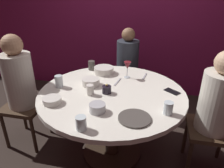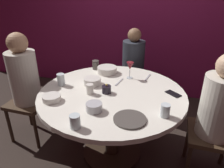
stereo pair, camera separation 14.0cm
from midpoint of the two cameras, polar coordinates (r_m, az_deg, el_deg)
name	(u,v)px [view 1 (the left image)]	position (r m, az deg, el deg)	size (l,w,h in m)	color
ground_plane	(112,152)	(2.38, -1.77, -17.92)	(8.00, 8.00, 0.00)	#2D231E
back_wall	(135,8)	(3.28, 5.05, 19.61)	(6.00, 0.10, 2.60)	maroon
dining_table	(112,106)	(2.02, -1.99, -5.87)	(1.35, 1.35, 0.73)	silver
seated_diner_left	(19,81)	(2.35, -25.28, 0.76)	(0.40, 0.40, 1.22)	#3F2D1E
seated_diner_back	(128,61)	(2.81, 2.78, 6.06)	(0.40, 0.40, 1.14)	#3F2D1E
seated_diner_right	(217,103)	(1.95, 24.72, -4.73)	(0.40, 0.40, 1.18)	#3F2D1E
candle_holder	(107,89)	(1.92, -3.54, -1.52)	(0.08, 0.08, 0.09)	black
wine_glass	(127,66)	(2.20, 2.34, 4.81)	(0.08, 0.08, 0.18)	silver
dinner_plate	(134,118)	(1.58, 3.53, -9.23)	(0.24, 0.24, 0.01)	#4C4742
cell_phone	(172,91)	(2.01, 13.95, -1.98)	(0.07, 0.14, 0.01)	black
bowl_serving_large	(97,108)	(1.65, -6.39, -6.43)	(0.13, 0.13, 0.07)	#B7B7BC
bowl_salad_center	(91,82)	(2.08, -7.63, 0.53)	(0.17, 0.17, 0.07)	silver
bowl_small_white	(104,70)	(2.35, -3.94, 3.72)	(0.21, 0.21, 0.07)	silver
bowl_sauce_side	(52,100)	(1.85, -17.94, -4.27)	(0.16, 0.16, 0.05)	silver
cup_near_candle	(81,123)	(1.48, -11.07, -10.37)	(0.07, 0.07, 0.10)	silver
cup_by_left_diner	(59,81)	(2.10, -15.96, 0.67)	(0.07, 0.07, 0.12)	silver
cup_by_right_diner	(168,108)	(1.65, 12.56, -6.40)	(0.07, 0.07, 0.10)	silver
cup_center_front	(90,90)	(1.90, -8.02, -1.60)	(0.06, 0.06, 0.09)	silver
cup_far_edge	(92,65)	(2.45, -7.16, 4.98)	(0.08, 0.08, 0.10)	#4C4742
fork_near_plate	(118,82)	(2.14, -0.37, 0.58)	(0.02, 0.18, 0.01)	#B7B7BC
knife_near_plate	(145,76)	(2.28, 7.05, 2.04)	(0.02, 0.18, 0.01)	#B7B7BC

